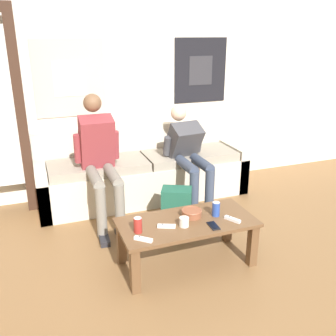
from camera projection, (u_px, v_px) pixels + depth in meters
The scene contains 15 objects.
ground_plane at pixel (243, 311), 2.67m from camera, with size 18.00×18.00×0.00m, color brown.
wall_back at pixel (140, 86), 4.43m from camera, with size 10.00×0.07×2.55m.
couch at pixel (144, 173), 4.43m from camera, with size 2.43×0.70×0.82m.
coffee_table at pixel (187, 229), 3.11m from camera, with size 1.13×0.54×0.41m.
person_seated_adult at pixel (100, 156), 3.78m from camera, with size 0.47×0.93×1.29m.
person_seated_teen at pixel (188, 152), 4.15m from camera, with size 0.47×0.96×1.09m.
backpack at pixel (176, 208), 3.81m from camera, with size 0.36×0.32×0.40m.
ceramic_bowl at pixel (192, 213), 3.15m from camera, with size 0.17×0.17×0.06m.
pillar_candle at pixel (184, 222), 2.99m from camera, with size 0.08×0.08×0.09m.
drink_can_blue at pixel (216, 209), 3.15m from camera, with size 0.07×0.07×0.12m.
drink_can_red at pixel (138, 225), 2.89m from camera, with size 0.07×0.07×0.12m.
game_controller_near_left at pixel (143, 239), 2.79m from camera, with size 0.13×0.12×0.03m.
game_controller_near_right at pixel (166, 226), 2.97m from camera, with size 0.15×0.09×0.03m.
game_controller_far_center at pixel (232, 219), 3.08m from camera, with size 0.10×0.14×0.03m.
cell_phone at pixel (213, 226), 2.99m from camera, with size 0.07×0.14×0.01m.
Camera 1 is at (-1.26, -1.84, 1.87)m, focal length 40.00 mm.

